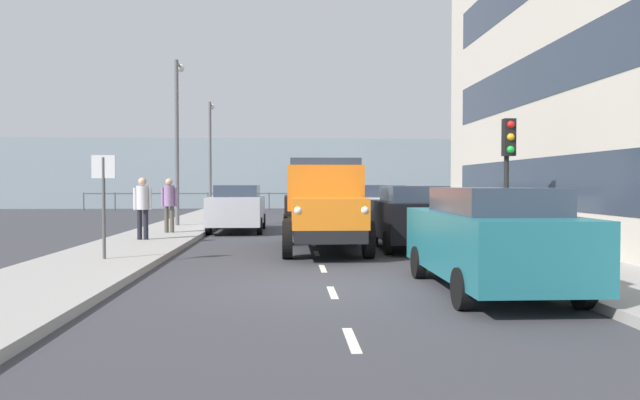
{
  "coord_description": "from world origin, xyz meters",
  "views": [
    {
      "loc": [
        0.72,
        10.29,
        1.79
      ],
      "look_at": [
        -0.25,
        -7.91,
        1.28
      ],
      "focal_mm": 33.39,
      "sensor_mm": 36.0,
      "label": 1
    }
  ],
  "objects_px": {
    "car_silver_oppositeside_0": "(237,207)",
    "lamp_post_far": "(210,147)",
    "car_navy_kerbside_3": "(363,203)",
    "pedestrian_near_railing": "(169,200)",
    "car_white_kerbside_2": "(379,208)",
    "lamp_post_promenade": "(177,127)",
    "car_black_kerbside_1": "(411,216)",
    "traffic_light_near": "(508,155)",
    "pedestrian_couple_a": "(143,203)",
    "truck_vintage_orange": "(325,207)",
    "car_teal_kerbside_near": "(490,237)",
    "street_sign": "(104,188)"
  },
  "relations": [
    {
      "from": "car_black_kerbside_1",
      "to": "car_navy_kerbside_3",
      "type": "bearing_deg",
      "value": -90.0
    },
    {
      "from": "car_white_kerbside_2",
      "to": "pedestrian_near_railing",
      "type": "height_order",
      "value": "pedestrian_near_railing"
    },
    {
      "from": "lamp_post_promenade",
      "to": "street_sign",
      "type": "distance_m",
      "value": 10.82
    },
    {
      "from": "car_navy_kerbside_3",
      "to": "pedestrian_couple_a",
      "type": "bearing_deg",
      "value": 49.7
    },
    {
      "from": "pedestrian_couple_a",
      "to": "car_silver_oppositeside_0",
      "type": "bearing_deg",
      "value": -117.19
    },
    {
      "from": "truck_vintage_orange",
      "to": "car_black_kerbside_1",
      "type": "bearing_deg",
      "value": -167.75
    },
    {
      "from": "lamp_post_far",
      "to": "car_black_kerbside_1",
      "type": "bearing_deg",
      "value": 113.39
    },
    {
      "from": "car_silver_oppositeside_0",
      "to": "car_navy_kerbside_3",
      "type": "bearing_deg",
      "value": -140.23
    },
    {
      "from": "traffic_light_near",
      "to": "car_white_kerbside_2",
      "type": "bearing_deg",
      "value": -74.8
    },
    {
      "from": "truck_vintage_orange",
      "to": "car_silver_oppositeside_0",
      "type": "height_order",
      "value": "truck_vintage_orange"
    },
    {
      "from": "pedestrian_near_railing",
      "to": "lamp_post_promenade",
      "type": "relative_size",
      "value": 0.28
    },
    {
      "from": "truck_vintage_orange",
      "to": "car_navy_kerbside_3",
      "type": "bearing_deg",
      "value": -102.13
    },
    {
      "from": "car_white_kerbside_2",
      "to": "street_sign",
      "type": "bearing_deg",
      "value": 49.14
    },
    {
      "from": "street_sign",
      "to": "car_silver_oppositeside_0",
      "type": "bearing_deg",
      "value": -103.18
    },
    {
      "from": "car_silver_oppositeside_0",
      "to": "lamp_post_far",
      "type": "xyz_separation_m",
      "value": [
        2.48,
        -11.55,
        2.96
      ]
    },
    {
      "from": "car_silver_oppositeside_0",
      "to": "pedestrian_near_railing",
      "type": "xyz_separation_m",
      "value": [
        2.08,
        2.1,
        0.32
      ]
    },
    {
      "from": "car_white_kerbside_2",
      "to": "car_silver_oppositeside_0",
      "type": "distance_m",
      "value": 5.24
    },
    {
      "from": "car_white_kerbside_2",
      "to": "lamp_post_promenade",
      "type": "xyz_separation_m",
      "value": [
        7.67,
        -2.1,
        3.1
      ]
    },
    {
      "from": "lamp_post_promenade",
      "to": "lamp_post_far",
      "type": "height_order",
      "value": "lamp_post_promenade"
    },
    {
      "from": "car_navy_kerbside_3",
      "to": "street_sign",
      "type": "distance_m",
      "value": 15.25
    },
    {
      "from": "lamp_post_far",
      "to": "pedestrian_couple_a",
      "type": "bearing_deg",
      "value": 90.45
    },
    {
      "from": "pedestrian_couple_a",
      "to": "car_navy_kerbside_3",
      "type": "bearing_deg",
      "value": -130.3
    },
    {
      "from": "truck_vintage_orange",
      "to": "car_navy_kerbside_3",
      "type": "relative_size",
      "value": 1.24
    },
    {
      "from": "car_black_kerbside_1",
      "to": "street_sign",
      "type": "distance_m",
      "value": 7.87
    },
    {
      "from": "car_teal_kerbside_near",
      "to": "pedestrian_couple_a",
      "type": "height_order",
      "value": "pedestrian_couple_a"
    },
    {
      "from": "car_white_kerbside_2",
      "to": "car_silver_oppositeside_0",
      "type": "height_order",
      "value": "same"
    },
    {
      "from": "car_navy_kerbside_3",
      "to": "pedestrian_near_railing",
      "type": "relative_size",
      "value": 2.52
    },
    {
      "from": "pedestrian_couple_a",
      "to": "pedestrian_near_railing",
      "type": "relative_size",
      "value": 1.0
    },
    {
      "from": "car_navy_kerbside_3",
      "to": "car_black_kerbside_1",
      "type": "bearing_deg",
      "value": 90.0
    },
    {
      "from": "car_teal_kerbside_near",
      "to": "pedestrian_near_railing",
      "type": "distance_m",
      "value": 12.71
    },
    {
      "from": "car_silver_oppositeside_0",
      "to": "pedestrian_couple_a",
      "type": "relative_size",
      "value": 2.39
    },
    {
      "from": "car_navy_kerbside_3",
      "to": "lamp_post_far",
      "type": "relative_size",
      "value": 0.74
    },
    {
      "from": "traffic_light_near",
      "to": "street_sign",
      "type": "height_order",
      "value": "traffic_light_near"
    },
    {
      "from": "car_teal_kerbside_near",
      "to": "car_navy_kerbside_3",
      "type": "bearing_deg",
      "value": -90.0
    },
    {
      "from": "car_silver_oppositeside_0",
      "to": "pedestrian_couple_a",
      "type": "bearing_deg",
      "value": 62.81
    },
    {
      "from": "pedestrian_couple_a",
      "to": "traffic_light_near",
      "type": "distance_m",
      "value": 10.22
    },
    {
      "from": "pedestrian_couple_a",
      "to": "car_black_kerbside_1",
      "type": "bearing_deg",
      "value": 167.73
    },
    {
      "from": "car_white_kerbside_2",
      "to": "street_sign",
      "type": "distance_m",
      "value": 11.22
    },
    {
      "from": "car_white_kerbside_2",
      "to": "lamp_post_promenade",
      "type": "distance_m",
      "value": 8.54
    },
    {
      "from": "pedestrian_couple_a",
      "to": "lamp_post_promenade",
      "type": "distance_m",
      "value": 6.73
    },
    {
      "from": "car_white_kerbside_2",
      "to": "traffic_light_near",
      "type": "xyz_separation_m",
      "value": [
        -2.01,
        7.38,
        1.58
      ]
    },
    {
      "from": "lamp_post_promenade",
      "to": "car_silver_oppositeside_0",
      "type": "bearing_deg",
      "value": 147.95
    },
    {
      "from": "lamp_post_far",
      "to": "car_teal_kerbside_near",
      "type": "bearing_deg",
      "value": 107.73
    },
    {
      "from": "car_teal_kerbside_near",
      "to": "car_white_kerbside_2",
      "type": "distance_m",
      "value": 11.95
    },
    {
      "from": "car_teal_kerbside_near",
      "to": "pedestrian_near_railing",
      "type": "bearing_deg",
      "value": -54.97
    },
    {
      "from": "car_silver_oppositeside_0",
      "to": "street_sign",
      "type": "relative_size",
      "value": 1.92
    },
    {
      "from": "car_black_kerbside_1",
      "to": "traffic_light_near",
      "type": "height_order",
      "value": "traffic_light_near"
    },
    {
      "from": "car_silver_oppositeside_0",
      "to": "traffic_light_near",
      "type": "height_order",
      "value": "traffic_light_near"
    },
    {
      "from": "pedestrian_near_railing",
      "to": "traffic_light_near",
      "type": "bearing_deg",
      "value": 147.88
    },
    {
      "from": "car_navy_kerbside_3",
      "to": "lamp_post_promenade",
      "type": "bearing_deg",
      "value": 20.01
    }
  ]
}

